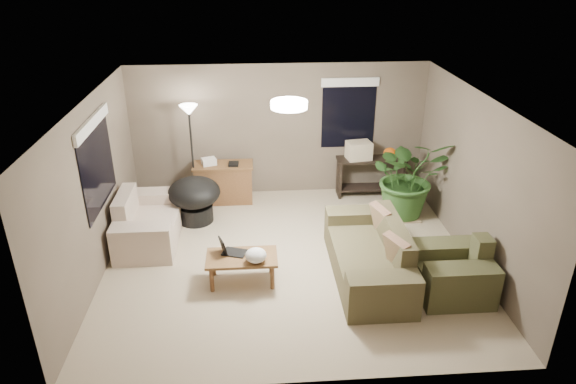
{
  "coord_description": "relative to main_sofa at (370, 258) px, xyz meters",
  "views": [
    {
      "loc": [
        -0.5,
        -6.7,
        4.3
      ],
      "look_at": [
        0.0,
        0.2,
        1.05
      ],
      "focal_mm": 32.0,
      "sensor_mm": 36.0,
      "label": 1
    }
  ],
  "objects": [
    {
      "name": "room_shell",
      "position": [
        -1.14,
        0.5,
        0.96
      ],
      "size": [
        5.5,
        5.5,
        5.5
      ],
      "color": "tan",
      "rests_on": "ground"
    },
    {
      "name": "desk",
      "position": [
        -2.21,
        2.63,
        0.08
      ],
      "size": [
        1.1,
        0.5,
        0.75
      ],
      "color": "brown",
      "rests_on": "ground"
    },
    {
      "name": "papasan_chair",
      "position": [
        -2.68,
        1.87,
        0.17
      ],
      "size": [
        1.12,
        1.12,
        0.8
      ],
      "color": "black",
      "rests_on": "ground"
    },
    {
      "name": "loveseat",
      "position": [
        -3.39,
        1.24,
        0.0
      ],
      "size": [
        0.9,
        1.6,
        0.85
      ],
      "color": "beige",
      "rests_on": "ground"
    },
    {
      "name": "coffee_table",
      "position": [
        -1.85,
        -0.04,
        0.06
      ],
      "size": [
        1.0,
        0.55,
        0.42
      ],
      "color": "brown",
      "rests_on": "ground"
    },
    {
      "name": "main_sofa",
      "position": [
        0.0,
        0.0,
        0.0
      ],
      "size": [
        0.95,
        2.2,
        0.85
      ],
      "color": "brown",
      "rests_on": "ground"
    },
    {
      "name": "plastic_bag",
      "position": [
        -1.65,
        -0.19,
        0.23
      ],
      "size": [
        0.38,
        0.36,
        0.21
      ],
      "primitive_type": "ellipsoid",
      "rotation": [
        0.0,
        0.0,
        -0.41
      ],
      "color": "white",
      "rests_on": "coffee_table"
    },
    {
      "name": "cat_scratching_post",
      "position": [
        1.09,
        1.65,
        -0.08
      ],
      "size": [
        0.32,
        0.32,
        0.5
      ],
      "color": "tan",
      "rests_on": "ground"
    },
    {
      "name": "houseplant",
      "position": [
        1.05,
        1.83,
        0.29
      ],
      "size": [
        1.35,
        1.5,
        1.17
      ],
      "primitive_type": "imported",
      "color": "#2D5923",
      "rests_on": "ground"
    },
    {
      "name": "window_left",
      "position": [
        -3.87,
        0.8,
        1.49
      ],
      "size": [
        0.05,
        1.56,
        1.33
      ],
      "color": "black",
      "rests_on": "room_shell"
    },
    {
      "name": "ceiling_fixture",
      "position": [
        -1.14,
        0.5,
        2.15
      ],
      "size": [
        0.5,
        0.5,
        0.1
      ],
      "primitive_type": "cylinder",
      "color": "white",
      "rests_on": "room_shell"
    },
    {
      "name": "desk_papers",
      "position": [
        -2.37,
        2.62,
        0.51
      ],
      "size": [
        0.69,
        0.3,
        0.12
      ],
      "color": "silver",
      "rests_on": "desk"
    },
    {
      "name": "window_back",
      "position": [
        0.16,
        2.98,
        1.49
      ],
      "size": [
        1.06,
        0.05,
        1.33
      ],
      "color": "black",
      "rests_on": "room_shell"
    },
    {
      "name": "throw_pillows",
      "position": [
        0.26,
        0.0,
        0.36
      ],
      "size": [
        0.39,
        1.4,
        0.47
      ],
      "color": "#8C7251",
      "rests_on": "main_sofa"
    },
    {
      "name": "floor_lamp",
      "position": [
        -2.73,
        2.51,
        1.3
      ],
      "size": [
        0.32,
        0.32,
        1.91
      ],
      "color": "black",
      "rests_on": "ground"
    },
    {
      "name": "armchair",
      "position": [
        1.04,
        -0.48,
        0.0
      ],
      "size": [
        0.95,
        1.0,
        0.85
      ],
      "color": "#4E4F2F",
      "rests_on": "ground"
    },
    {
      "name": "laptop",
      "position": [
        -2.02,
        0.06,
        0.19
      ],
      "size": [
        0.42,
        0.33,
        0.24
      ],
      "color": "black",
      "rests_on": "coffee_table"
    },
    {
      "name": "console_table",
      "position": [
        0.59,
        2.72,
        0.14
      ],
      "size": [
        1.3,
        0.4,
        0.75
      ],
      "color": "black",
      "rests_on": "ground"
    },
    {
      "name": "cardboard_box",
      "position": [
        0.34,
        2.72,
        0.62
      ],
      "size": [
        0.49,
        0.4,
        0.33
      ],
      "primitive_type": "cube",
      "rotation": [
        0.0,
        0.0,
        0.15
      ],
      "color": "beige",
      "rests_on": "console_table"
    },
    {
      "name": "pumpkin",
      "position": [
        0.94,
        2.72,
        0.55
      ],
      "size": [
        0.25,
        0.25,
        0.2
      ],
      "primitive_type": "ellipsoid",
      "rotation": [
        0.0,
        0.0,
        0.03
      ],
      "color": "orange",
      "rests_on": "console_table"
    }
  ]
}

